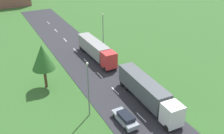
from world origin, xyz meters
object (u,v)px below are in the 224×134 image
at_px(car_fourth, 125,118).
at_px(lamppost_second, 88,87).
at_px(truck_third, 96,49).
at_px(truck_second, 147,91).
at_px(tree_birch, 43,57).
at_px(lamppost_third, 103,29).

relative_size(car_fourth, lamppost_second, 0.55).
height_order(truck_third, car_fourth, truck_third).
height_order(truck_second, truck_third, truck_second).
relative_size(car_fourth, tree_birch, 0.60).
height_order(car_fourth, lamppost_third, lamppost_third).
bearing_deg(tree_birch, truck_third, 27.40).
distance_m(truck_second, lamppost_third, 23.26).
xyz_separation_m(truck_third, tree_birch, (-12.20, -6.32, 3.44)).
relative_size(lamppost_second, lamppost_third, 1.07).
height_order(truck_third, lamppost_third, lamppost_third).
xyz_separation_m(lamppost_third, tree_birch, (-16.03, -10.99, 1.12)).
bearing_deg(truck_second, lamppost_second, 170.79).
distance_m(truck_second, car_fourth, 6.03).
bearing_deg(car_fourth, truck_third, 76.20).
bearing_deg(truck_third, lamppost_third, 50.60).
bearing_deg(lamppost_third, car_fourth, -109.36).
xyz_separation_m(lamppost_second, lamppost_third, (12.52, 21.42, -0.27)).
bearing_deg(tree_birch, truck_second, -43.77).
distance_m(truck_third, car_fourth, 21.41).
bearing_deg(truck_third, car_fourth, -103.80).
bearing_deg(truck_second, car_fourth, -154.14).
bearing_deg(tree_birch, lamppost_third, 34.44).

